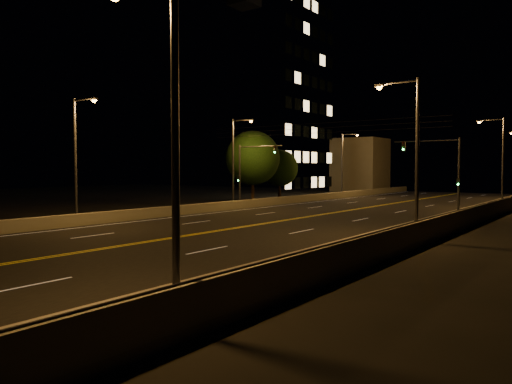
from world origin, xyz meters
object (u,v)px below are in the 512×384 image
Objects in this scene: traffic_signal_left at (247,169)px; tree_0 at (253,158)px; streetlight_4 at (78,152)px; building_tower at (244,101)px; streetlight_6 at (344,160)px; streetlight_2 at (500,157)px; streetlight_0 at (167,121)px; streetlight_5 at (235,157)px; traffic_signal_right at (446,169)px; streetlight_1 at (412,147)px; tree_1 at (280,168)px.

traffic_signal_left is 6.95m from tree_0.
building_tower reaches higher than streetlight_4.
streetlight_6 is 23.89m from traffic_signal_left.
streetlight_4 is at bearing -124.13° from streetlight_2.
streetlight_5 is (-21.43, 30.05, 0.00)m from streetlight_0.
streetlight_2 is 23.89m from streetlight_6.
traffic_signal_right is at bearing -32.98° from building_tower.
streetlight_0 is 58.49m from streetlight_6.
streetlight_4 is at bearing 150.21° from streetlight_0.
streetlight_6 is at bearing 120.67° from streetlight_1.
streetlight_0 reaches higher than traffic_signal_left.
tree_1 is at bearing -120.15° from streetlight_6.
tree_0 is at bearing -162.67° from streetlight_2.
streetlight_5 is at bearing -72.31° from tree_1.
streetlight_5 reaches higher than tree_1.
streetlight_1 is 1.08× the size of tree_0.
streetlight_6 is at bearing 111.49° from streetlight_0.
tree_0 reaches higher than traffic_signal_right.
traffic_signal_left is at bearing 148.87° from streetlight_1.
streetlight_4 reaches higher than traffic_signal_left.
streetlight_6 is (-21.43, 10.55, 0.00)m from streetlight_2.
tree_1 is at bearing 107.69° from streetlight_5.
streetlight_0 is 1.00× the size of streetlight_1.
traffic_signal_left is at bearing -58.24° from tree_0.
traffic_signal_right is at bearing -50.10° from streetlight_6.
streetlight_5 is 24.38m from streetlight_6.
building_tower reaches higher than tree_1.
streetlight_6 is 1.37× the size of tree_1.
streetlight_0 is 43.87m from streetlight_2.
streetlight_1 is at bearing -28.73° from streetlight_5.
traffic_signal_right is (-1.49, 12.29, -1.15)m from streetlight_1.
tree_0 is at bearing -50.75° from building_tower.
streetlight_1 is at bearing -59.33° from streetlight_6.
building_tower is (-39.16, 36.73, 9.69)m from streetlight_1.
tree_1 is (-2.51, 9.38, -1.12)m from tree_0.
streetlight_0 reaches higher than tree_1.
building_tower is (-39.16, 11.16, 9.69)m from streetlight_2.
streetlight_1 is 0.29× the size of building_tower.
streetlight_2 is at bearing -15.90° from building_tower.
streetlight_4 is 24.27m from tree_0.
tree_1 is at bearing 133.90° from streetlight_1.
building_tower is 4.76× the size of tree_1.
streetlight_0 is 1.00× the size of streetlight_5.
streetlight_4 and streetlight_6 have the same top height.
traffic_signal_left is (-18.85, 0.00, 0.00)m from traffic_signal_right.
streetlight_1 is 1.40× the size of traffic_signal_left.
streetlight_2 reaches higher than tree_0.
building_tower is (-17.73, 24.99, 9.69)m from streetlight_5.
streetlight_6 reaches higher than tree_0.
streetlight_0 is at bearing -54.50° from streetlight_5.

